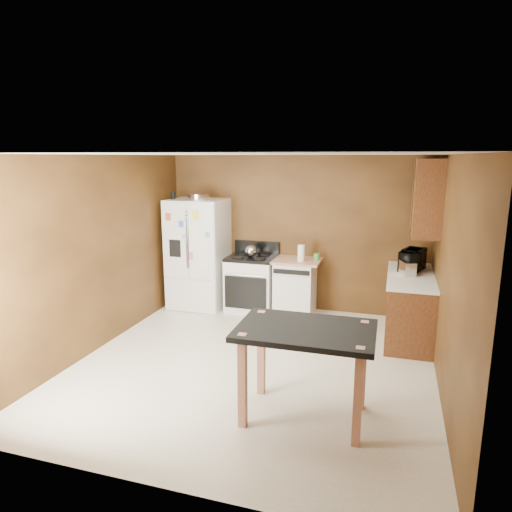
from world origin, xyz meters
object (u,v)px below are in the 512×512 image
at_px(gas_range, 252,282).
at_px(island, 305,342).
at_px(paper_towel, 301,253).
at_px(toaster, 408,268).
at_px(green_canister, 317,257).
at_px(roasting_pan, 199,197).
at_px(pen_cup, 173,196).
at_px(dishwasher, 295,286).
at_px(refrigerator, 198,254).
at_px(microwave, 412,261).
at_px(kettle, 251,251).

bearing_deg(gas_range, island, -63.46).
xyz_separation_m(paper_towel, toaster, (1.56, -0.42, -0.03)).
distance_m(green_canister, island, 3.01).
height_order(green_canister, toaster, toaster).
relative_size(roasting_pan, island, 0.27).
xyz_separation_m(paper_towel, gas_range, (-0.83, 0.08, -0.56)).
distance_m(pen_cup, paper_towel, 2.28).
xyz_separation_m(pen_cup, island, (2.74, -2.75, -1.08)).
height_order(gas_range, island, gas_range).
xyz_separation_m(roasting_pan, dishwasher, (1.58, 0.10, -1.39)).
relative_size(paper_towel, toaster, 1.02).
bearing_deg(refrigerator, roasting_pan, -11.49).
relative_size(gas_range, dishwasher, 1.24).
bearing_deg(green_canister, gas_range, -174.73).
bearing_deg(green_canister, paper_towel, -140.54).
bearing_deg(green_canister, toaster, -23.95).
height_order(pen_cup, green_canister, pen_cup).
distance_m(refrigerator, dishwasher, 1.69).
height_order(paper_towel, microwave, microwave).
xyz_separation_m(microwave, island, (-1.01, -2.69, -0.26)).
height_order(kettle, green_canister, kettle).
bearing_deg(green_canister, dishwasher, -167.34).
xyz_separation_m(roasting_pan, paper_towel, (1.69, -0.01, -0.83)).
bearing_deg(pen_cup, dishwasher, 4.35).
bearing_deg(refrigerator, dishwasher, 2.99).
relative_size(kettle, dishwasher, 0.22).
distance_m(kettle, refrigerator, 0.92).
relative_size(roasting_pan, kettle, 1.80).
height_order(paper_towel, toaster, paper_towel).
height_order(kettle, island, kettle).
height_order(toaster, gas_range, gas_range).
height_order(pen_cup, microwave, pen_cup).
xyz_separation_m(roasting_pan, green_canister, (1.90, 0.17, -0.90)).
distance_m(kettle, microwave, 2.45).
height_order(green_canister, dishwasher, green_canister).
bearing_deg(dishwasher, pen_cup, -175.65).
bearing_deg(island, toaster, 68.45).
xyz_separation_m(toaster, island, (-0.94, -2.38, -0.22)).
bearing_deg(pen_cup, microwave, -0.98).
relative_size(refrigerator, island, 1.40).
bearing_deg(dishwasher, roasting_pan, -176.56).
bearing_deg(paper_towel, refrigerator, 179.41).
bearing_deg(toaster, island, -130.90).
bearing_deg(microwave, gas_range, 104.15).
height_order(roasting_pan, refrigerator, roasting_pan).
xyz_separation_m(green_canister, gas_range, (-1.04, -0.10, -0.48)).
xyz_separation_m(roasting_pan, pen_cup, (-0.44, -0.06, 0.01)).
xyz_separation_m(pen_cup, refrigerator, (0.39, 0.07, -0.96)).
xyz_separation_m(kettle, paper_towel, (0.82, -0.01, 0.02)).
height_order(refrigerator, island, refrigerator).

